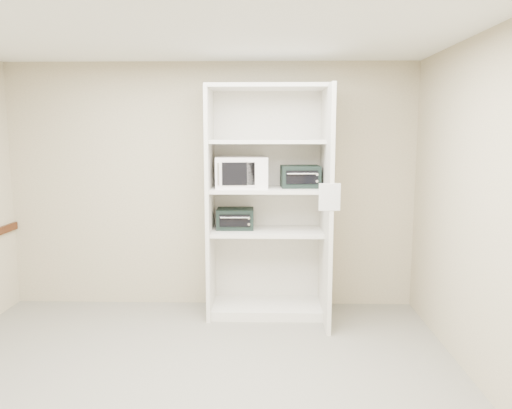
{
  "coord_description": "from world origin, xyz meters",
  "views": [
    {
      "loc": [
        0.63,
        -3.5,
        1.94
      ],
      "look_at": [
        0.51,
        1.35,
        1.24
      ],
      "focal_mm": 35.0,
      "sensor_mm": 36.0,
      "label": 1
    }
  ],
  "objects_px": {
    "shelving_unit": "(271,210)",
    "toaster_oven_upper": "(300,176)",
    "toaster_oven_lower": "(235,219)",
    "microwave": "(241,172)"
  },
  "relations": [
    {
      "from": "shelving_unit",
      "to": "toaster_oven_upper",
      "type": "height_order",
      "value": "shelving_unit"
    },
    {
      "from": "toaster_oven_upper",
      "to": "toaster_oven_lower",
      "type": "bearing_deg",
      "value": 174.03
    },
    {
      "from": "shelving_unit",
      "to": "microwave",
      "type": "distance_m",
      "value": 0.51
    },
    {
      "from": "shelving_unit",
      "to": "toaster_oven_lower",
      "type": "xyz_separation_m",
      "value": [
        -0.39,
        0.05,
        -0.1
      ]
    },
    {
      "from": "microwave",
      "to": "toaster_oven_lower",
      "type": "xyz_separation_m",
      "value": [
        -0.07,
        0.05,
        -0.5
      ]
    },
    {
      "from": "microwave",
      "to": "toaster_oven_upper",
      "type": "xyz_separation_m",
      "value": [
        0.62,
        0.02,
        -0.05
      ]
    },
    {
      "from": "shelving_unit",
      "to": "toaster_oven_upper",
      "type": "distance_m",
      "value": 0.46
    },
    {
      "from": "shelving_unit",
      "to": "toaster_oven_lower",
      "type": "height_order",
      "value": "shelving_unit"
    },
    {
      "from": "shelving_unit",
      "to": "toaster_oven_upper",
      "type": "relative_size",
      "value": 6.07
    },
    {
      "from": "microwave",
      "to": "toaster_oven_upper",
      "type": "bearing_deg",
      "value": -1.9
    }
  ]
}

